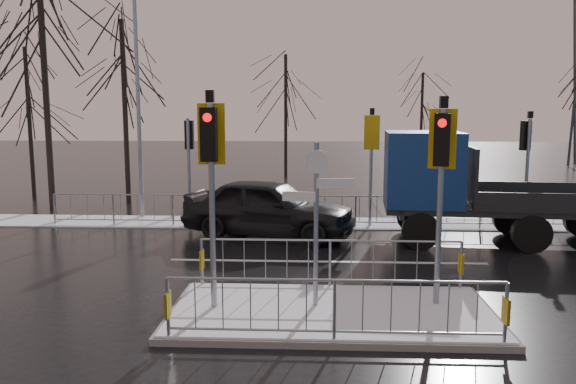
{
  "coord_description": "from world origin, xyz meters",
  "views": [
    {
      "loc": [
        -0.33,
        -10.01,
        3.79
      ],
      "look_at": [
        -0.99,
        3.65,
        1.8
      ],
      "focal_mm": 35.0,
      "sensor_mm": 36.0,
      "label": 1
    }
  ],
  "objects_px": {
    "traffic_island": "(331,296)",
    "flatbed_truck": "(456,184)",
    "car_far_lane": "(269,208)",
    "street_lamp_left": "(140,90)"
  },
  "relations": [
    {
      "from": "traffic_island",
      "to": "street_lamp_left",
      "type": "height_order",
      "value": "street_lamp_left"
    },
    {
      "from": "traffic_island",
      "to": "flatbed_truck",
      "type": "height_order",
      "value": "traffic_island"
    },
    {
      "from": "flatbed_truck",
      "to": "street_lamp_left",
      "type": "distance_m",
      "value": 11.05
    },
    {
      "from": "street_lamp_left",
      "to": "car_far_lane",
      "type": "bearing_deg",
      "value": -31.44
    },
    {
      "from": "traffic_island",
      "to": "street_lamp_left",
      "type": "xyz_separation_m",
      "value": [
        -6.42,
        9.49,
        4.1
      ]
    },
    {
      "from": "street_lamp_left",
      "to": "flatbed_truck",
      "type": "bearing_deg",
      "value": -17.76
    },
    {
      "from": "car_far_lane",
      "to": "street_lamp_left",
      "type": "distance_m",
      "value": 6.61
    },
    {
      "from": "car_far_lane",
      "to": "flatbed_truck",
      "type": "xyz_separation_m",
      "value": [
        5.46,
        -0.37,
        0.81
      ]
    },
    {
      "from": "car_far_lane",
      "to": "flatbed_truck",
      "type": "bearing_deg",
      "value": -77.44
    },
    {
      "from": "car_far_lane",
      "to": "flatbed_truck",
      "type": "relative_size",
      "value": 0.74
    }
  ]
}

